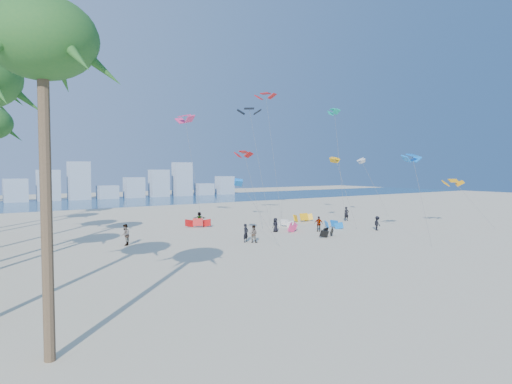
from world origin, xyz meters
TOP-DOWN VIEW (x-y plane):
  - ground at (0.00, 0.00)m, footprint 220.00×220.00m
  - ocean at (0.00, 72.00)m, footprint 220.00×220.00m
  - kitesurfer_near at (0.17, 13.58)m, footprint 0.73×0.61m
  - kitesurfer_mid at (0.62, 12.98)m, footprint 0.98×1.00m
  - kitesurfers_far at (5.41, 18.82)m, footprint 31.06×16.18m
  - grounded_kites at (9.44, 19.63)m, footprint 17.22×15.49m
  - flying_kites at (12.60, 23.93)m, footprint 30.24×32.98m
  - distant_skyline at (-1.19, 82.00)m, footprint 85.00×3.00m

SIDE VIEW (x-z plane):
  - ground at x=0.00m, z-range 0.00..0.00m
  - ocean at x=0.00m, z-range 0.01..0.01m
  - grounded_kites at x=9.44m, z-range -0.05..0.94m
  - kitesurfer_mid at x=0.62m, z-range 0.00..1.62m
  - kitesurfers_far at x=5.41m, z-range -0.10..1.81m
  - kitesurfer_near at x=0.17m, z-range 0.00..1.72m
  - distant_skyline at x=-1.19m, z-range -1.11..7.29m
  - flying_kites at x=12.60m, z-range 2.53..21.09m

